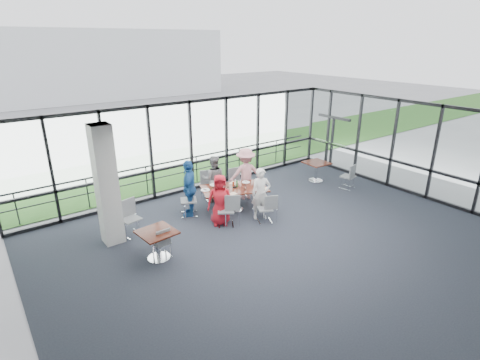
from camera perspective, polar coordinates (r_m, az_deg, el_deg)
floor at (r=10.10m, az=7.32°, el=-9.97°), size 12.00×10.00×0.02m
ceiling at (r=8.92m, az=8.25°, el=8.11°), size 12.00×10.00×0.04m
wall_left at (r=7.09m, az=-30.84°, el=-12.18°), size 0.10×10.00×3.20m
curtain_wall_back at (r=13.22m, az=-7.47°, el=5.08°), size 12.00×0.10×3.20m
curtain_wall_right at (r=14.07m, az=25.71°, el=4.14°), size 0.10×10.00×3.20m
exit_door at (r=16.20m, az=13.83°, el=5.53°), size 0.12×1.60×2.10m
structural_column at (r=10.14m, az=-19.67°, el=-0.83°), size 0.50×0.50×3.20m
apron at (r=18.04m, az=-15.09°, el=3.39°), size 80.00×70.00×0.02m
grass_strip at (r=16.26m, az=-12.43°, el=1.87°), size 80.00×5.00×0.01m
hangar_main at (r=39.55m, az=-22.55°, el=16.06°), size 24.00×10.00×6.00m
guard_rail at (r=14.05m, az=-8.47°, el=1.27°), size 12.00×0.06×0.06m
main_table at (r=11.76m, az=-0.87°, el=-1.72°), size 2.28×1.76×0.75m
side_table_left at (r=9.40m, az=-12.52°, el=-8.31°), size 0.91×0.91×0.75m
side_table_right at (r=14.49m, az=11.59°, el=2.20°), size 0.88×0.88×0.75m
diner_near_left at (r=10.81m, az=-3.07°, el=-3.05°), size 0.89×0.80×1.53m
diner_near_right at (r=11.16m, az=3.21°, el=-2.13°), size 0.71×0.64×1.58m
diner_far_left at (r=12.37m, az=-4.05°, el=0.17°), size 0.90×0.81×1.58m
diner_far_right at (r=12.54m, az=0.86°, el=0.96°), size 1.27×0.94×1.76m
diner_end at (r=11.42m, az=-7.73°, el=-1.22°), size 1.06×1.18×1.77m
chair_main_nl at (r=10.84m, az=-2.19°, el=-4.65°), size 0.64×0.64×0.95m
chair_main_nr at (r=11.08m, az=3.82°, el=-4.38°), size 0.55×0.55×0.85m
chair_main_fl at (r=12.62m, az=-4.29°, el=-0.89°), size 0.60×0.60×0.97m
chair_main_fr at (r=12.88m, az=-0.26°, el=-0.44°), size 0.51×0.51×0.94m
chair_main_end at (r=11.55m, az=-7.84°, el=-3.10°), size 0.64×0.64×0.98m
chair_spare_la at (r=9.57m, az=-11.91°, el=-9.28°), size 0.41×0.41×0.80m
chair_spare_lb at (r=10.73m, az=-16.37°, el=-5.73°), size 0.57×0.57×0.98m
chair_spare_r at (r=14.08m, az=16.11°, el=0.52°), size 0.53×0.53×0.91m
plate_nl at (r=11.25m, az=-3.12°, el=-2.11°), size 0.24×0.24×0.01m
plate_nr at (r=11.58m, az=2.71°, el=-1.42°), size 0.24×0.24×0.01m
plate_fl at (r=11.96m, az=-3.96°, el=-0.72°), size 0.28×0.28×0.01m
plate_fr at (r=12.15m, az=0.91°, el=-0.32°), size 0.27×0.27×0.01m
plate_end at (r=11.56m, az=-5.32°, el=-1.53°), size 0.29×0.29×0.01m
tumbler_a at (r=11.40m, az=-1.83°, el=-1.43°), size 0.07×0.07×0.14m
tumbler_b at (r=11.53m, az=0.79°, el=-1.13°), size 0.08×0.08×0.15m
tumbler_c at (r=11.97m, az=-0.74°, el=-0.32°), size 0.07×0.07×0.15m
tumbler_d at (r=11.36m, az=-4.05°, el=-1.54°), size 0.08×0.08×0.15m
menu_a at (r=11.24m, az=-1.30°, el=-2.13°), size 0.32×0.24×0.00m
menu_b at (r=11.67m, az=3.46°, el=-1.29°), size 0.38×0.38×0.00m
menu_c at (r=12.12m, az=-0.94°, el=-0.42°), size 0.39×0.35×0.00m
condiment_caddy at (r=11.71m, az=-0.83°, el=-1.09°), size 0.10×0.07×0.04m
ketchup_bottle at (r=11.72m, az=-1.03°, el=-0.69°), size 0.06×0.06×0.18m
green_bottle at (r=11.76m, az=-0.48°, el=-0.57°), size 0.05×0.05×0.20m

